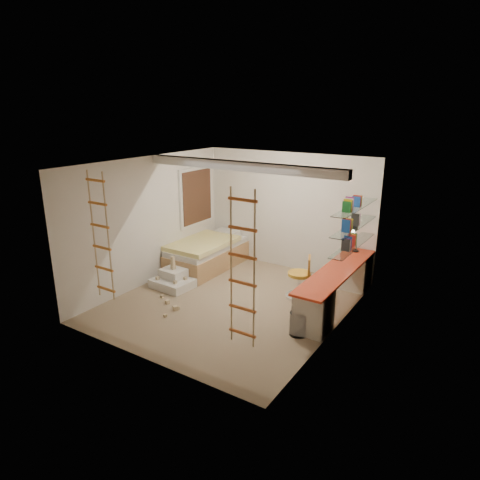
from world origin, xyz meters
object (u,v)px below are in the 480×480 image
Objects in this scene: desk at (337,287)px; bed at (207,254)px; swivel_chair at (300,283)px; play_platform at (173,280)px.

desk reaches higher than bed.
desk is 0.73m from swivel_chair.
bed is 2.42× the size of play_platform.
bed is at bearing 173.51° from desk.
swivel_chair reaches higher than play_platform.
bed reaches higher than play_platform.
play_platform is (-2.40, -0.92, -0.17)m from swivel_chair.
swivel_chair is 2.58m from play_platform.
play_platform is at bearing -164.04° from desk.
bed is at bearing 172.15° from swivel_chair.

